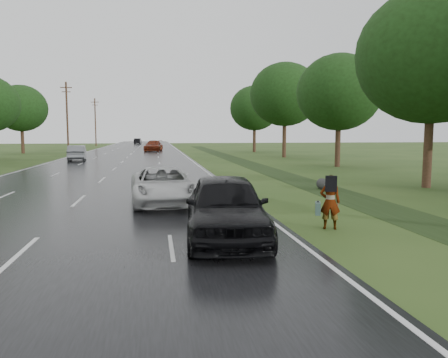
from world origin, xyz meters
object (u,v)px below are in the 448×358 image
Objects in this scene: white_pickup at (163,186)px; pedestrian at (329,201)px; silver_sedan at (77,153)px; dark_sedan at (226,207)px.

pedestrian is at bearing -51.12° from white_pickup.
silver_sedan is (-12.78, 33.50, -0.02)m from pedestrian.
silver_sedan is at bearing 110.19° from dark_sedan.
pedestrian is 3.37m from dark_sedan.
white_pickup is 6.34m from dark_sedan.
pedestrian is 35.86m from silver_sedan.
pedestrian is at bearing 104.72° from silver_sedan.
dark_sedan is at bearing -79.60° from white_pickup.
dark_sedan reaches higher than pedestrian.
dark_sedan is at bearing 99.33° from silver_sedan.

